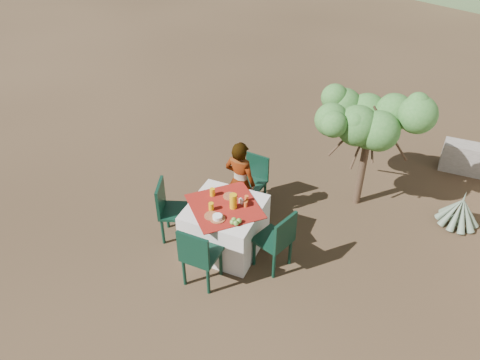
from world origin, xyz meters
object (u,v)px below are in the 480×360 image
object	(u,v)px
person	(240,182)
juice_pitcher	(233,201)
chair_far	(254,178)
chair_left	(170,208)
agave	(459,212)
table	(225,226)
chair_near	(198,255)
shrub_tree	(374,126)
chair_right	(278,239)

from	to	relation	value
person	juice_pitcher	size ratio (longest dim) A/B	6.13
chair_far	juice_pitcher	world-z (taller)	juice_pitcher
chair_left	person	distance (m)	1.14
chair_left	agave	xyz separation A→B (m)	(4.01, 2.04, -0.30)
table	juice_pitcher	size ratio (longest dim) A/B	5.68
chair_near	chair_left	xyz separation A→B (m)	(-0.84, 0.70, -0.01)
agave	chair_left	bearing A→B (deg)	-153.04
chair_near	juice_pitcher	distance (m)	0.91
table	chair_left	xyz separation A→B (m)	(-0.85, -0.12, 0.16)
shrub_tree	agave	distance (m)	1.94
agave	juice_pitcher	world-z (taller)	juice_pitcher
chair_near	chair_right	distance (m)	1.11
chair_left	juice_pitcher	distance (m)	1.04
chair_far	chair_near	size ratio (longest dim) A/B	0.89
person	shrub_tree	xyz separation A→B (m)	(1.71, 1.19, 0.74)
chair_far	shrub_tree	world-z (taller)	shrub_tree
shrub_tree	juice_pitcher	xyz separation A→B (m)	(-1.52, -1.87, -0.57)
table	shrub_tree	bearing A→B (deg)	48.84
agave	juice_pitcher	xyz separation A→B (m)	(-3.04, -1.90, 0.64)
person	agave	distance (m)	3.48
juice_pitcher	chair_left	bearing A→B (deg)	-171.92
person	shrub_tree	bearing A→B (deg)	-138.38
person	shrub_tree	world-z (taller)	shrub_tree
chair_far	person	size ratio (longest dim) A/B	0.62
chair_left	shrub_tree	xyz separation A→B (m)	(2.49, 2.01, 0.91)
chair_far	shrub_tree	distance (m)	2.05
chair_far	chair_right	distance (m)	1.52
chair_left	chair_right	size ratio (longest dim) A/B	1.01
table	chair_near	bearing A→B (deg)	-90.10
chair_near	chair_left	bearing A→B (deg)	-38.24
chair_near	chair_left	size ratio (longest dim) A/B	1.01
chair_far	chair_left	size ratio (longest dim) A/B	0.90
chair_far	chair_near	world-z (taller)	chair_near
table	juice_pitcher	bearing A→B (deg)	7.13
person	shrub_tree	distance (m)	2.21
shrub_tree	juice_pitcher	size ratio (longest dim) A/B	7.99
chair_near	agave	size ratio (longest dim) A/B	1.41
chair_right	juice_pitcher	size ratio (longest dim) A/B	4.21
table	person	world-z (taller)	person
chair_right	agave	world-z (taller)	chair_right
chair_left	chair_near	bearing A→B (deg)	-149.63
chair_far	shrub_tree	bearing A→B (deg)	30.26
agave	shrub_tree	bearing A→B (deg)	-178.68
chair_near	chair_left	distance (m)	1.10
chair_right	agave	size ratio (longest dim) A/B	1.39
agave	chair_near	bearing A→B (deg)	-139.15
table	chair_far	xyz separation A→B (m)	(-0.00, 1.14, 0.11)
table	shrub_tree	xyz separation A→B (m)	(1.65, 1.88, 1.07)
chair_right	person	bearing A→B (deg)	-112.35
person	juice_pitcher	xyz separation A→B (m)	(0.19, -0.68, 0.17)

